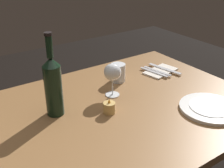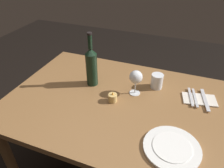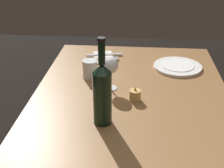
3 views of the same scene
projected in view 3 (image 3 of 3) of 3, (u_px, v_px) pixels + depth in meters
name	position (u px, v px, depth m)	size (l,w,h in m)	color
dining_table	(131.00, 114.00, 1.47)	(1.30, 0.90, 0.74)	olive
wine_glass_left	(110.00, 66.00, 1.45)	(0.08, 0.08, 0.16)	white
wine_bottle	(102.00, 92.00, 1.18)	(0.07, 0.07, 0.35)	black
water_tumbler	(90.00, 70.00, 1.59)	(0.07, 0.07, 0.09)	white
votive_candle	(135.00, 95.00, 1.39)	(0.05, 0.05, 0.07)	#DBB266
dinner_plate	(178.00, 66.00, 1.71)	(0.26, 0.26, 0.02)	white
folded_napkin	(104.00, 57.00, 1.83)	(0.21, 0.15, 0.01)	silver
fork_inner	(103.00, 58.00, 1.81)	(0.05, 0.18, 0.00)	silver
fork_outer	(103.00, 60.00, 1.79)	(0.05, 0.18, 0.00)	silver
table_knife	(104.00, 54.00, 1.86)	(0.06, 0.21, 0.00)	silver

